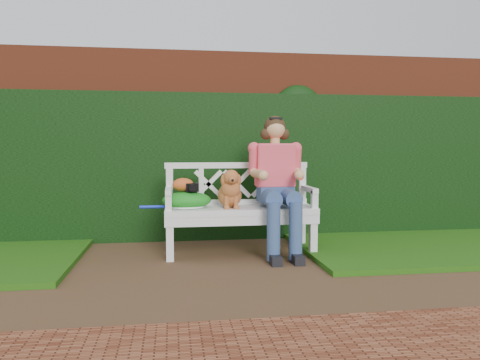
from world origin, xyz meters
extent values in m
plane|color=brown|center=(0.00, 0.00, 0.00)|extent=(60.00, 60.00, 0.00)
cube|color=brown|center=(0.00, 1.90, 1.10)|extent=(10.00, 0.30, 2.20)
cube|color=#154110|center=(0.00, 1.68, 0.85)|extent=(10.00, 0.18, 1.70)
cube|color=#13450C|center=(2.40, 0.90, 0.03)|extent=(2.60, 2.00, 0.05)
cube|color=black|center=(-0.02, 0.84, 0.69)|extent=(0.13, 0.10, 0.08)
ellipsoid|color=#C95420|center=(-0.11, 0.87, 0.71)|extent=(0.23, 0.18, 0.13)
camera|label=1|loc=(-0.21, -3.76, 1.08)|focal=35.00mm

